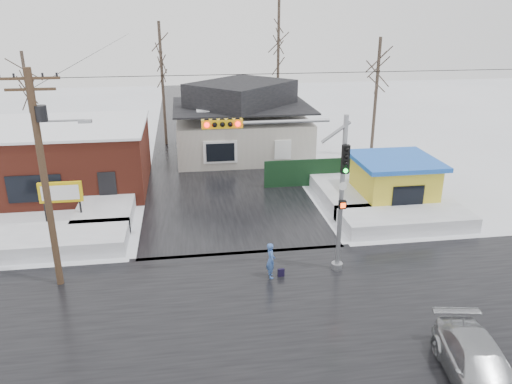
{
  "coord_description": "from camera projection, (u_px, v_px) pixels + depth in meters",
  "views": [
    {
      "loc": [
        -2.49,
        -16.02,
        11.07
      ],
      "look_at": [
        0.68,
        5.37,
        3.0
      ],
      "focal_mm": 35.0,
      "sensor_mm": 36.0,
      "label": 1
    }
  ],
  "objects": [
    {
      "name": "snowbank_ne",
      "position": [
        405.0,
        219.0,
        26.65
      ],
      "size": [
        7.0,
        3.0,
        0.8
      ],
      "primitive_type": "cube",
      "color": "white",
      "rests_on": "ground"
    },
    {
      "name": "tree_far_left",
      "position": [
        160.0,
        48.0,
        39.83
      ],
      "size": [
        3.0,
        3.0,
        10.0
      ],
      "color": "#332821",
      "rests_on": "ground"
    },
    {
      "name": "snowbank_nside_e",
      "position": [
        341.0,
        189.0,
        31.0
      ],
      "size": [
        3.0,
        8.0,
        0.8
      ],
      "primitive_type": "cube",
      "color": "white",
      "rests_on": "ground"
    },
    {
      "name": "traffic_signal",
      "position": [
        306.0,
        175.0,
        20.56
      ],
      "size": [
        6.05,
        0.68,
        7.0
      ],
      "color": "gray",
      "rests_on": "ground"
    },
    {
      "name": "road_ew",
      "position": [
        259.0,
        315.0,
        19.06
      ],
      "size": [
        120.0,
        10.0,
        0.02
      ],
      "primitive_type": "cube",
      "color": "black",
      "rests_on": "ground"
    },
    {
      "name": "snowbank_nside_w",
      "position": [
        109.0,
        201.0,
        29.08
      ],
      "size": [
        3.0,
        8.0,
        0.8
      ],
      "primitive_type": "cube",
      "color": "white",
      "rests_on": "ground"
    },
    {
      "name": "tree_far_right",
      "position": [
        379.0,
        63.0,
        36.74
      ],
      "size": [
        3.0,
        3.0,
        9.0
      ],
      "color": "#332821",
      "rests_on": "ground"
    },
    {
      "name": "tree_far_mid",
      "position": [
        279.0,
        25.0,
        42.5
      ],
      "size": [
        3.0,
        3.0,
        12.0
      ],
      "color": "#332821",
      "rests_on": "ground"
    },
    {
      "name": "pedestrian",
      "position": [
        271.0,
        261.0,
        21.44
      ],
      "size": [
        0.41,
        0.6,
        1.61
      ],
      "primitive_type": "imported",
      "rotation": [
        0.0,
        0.0,
        1.61
      ],
      "color": "#3A5DA4",
      "rests_on": "ground"
    },
    {
      "name": "ground",
      "position": [
        259.0,
        315.0,
        19.06
      ],
      "size": [
        120.0,
        120.0,
        0.0
      ],
      "primitive_type": "plane",
      "color": "white",
      "rests_on": "ground"
    },
    {
      "name": "snowbank_nw",
      "position": [
        54.0,
        241.0,
        24.17
      ],
      "size": [
        7.0,
        3.0,
        0.8
      ],
      "primitive_type": "cube",
      "color": "white",
      "rests_on": "ground"
    },
    {
      "name": "kiosk",
      "position": [
        394.0,
        182.0,
        29.12
      ],
      "size": [
        4.6,
        4.6,
        2.88
      ],
      "color": "yellow",
      "rests_on": "ground"
    },
    {
      "name": "fence",
      "position": [
        325.0,
        172.0,
        32.61
      ],
      "size": [
        8.0,
        0.12,
        1.8
      ],
      "primitive_type": "cube",
      "color": "black",
      "rests_on": "ground"
    },
    {
      "name": "tree_far_west",
      "position": [
        25.0,
        74.0,
        37.15
      ],
      "size": [
        3.0,
        3.0,
        8.0
      ],
      "color": "#332821",
      "rests_on": "ground"
    },
    {
      "name": "car",
      "position": [
        480.0,
        368.0,
        15.27
      ],
      "size": [
        2.65,
        4.92,
        1.35
      ],
      "primitive_type": "imported",
      "rotation": [
        0.0,
        0.0,
        -0.17
      ],
      "color": "#A5A7AC",
      "rests_on": "ground"
    },
    {
      "name": "road_ns",
      "position": [
        259.0,
        315.0,
        19.06
      ],
      "size": [
        10.0,
        120.0,
        0.02
      ],
      "primitive_type": "cube",
      "color": "black",
      "rests_on": "ground"
    },
    {
      "name": "marquee_sign",
      "position": [
        61.0,
        194.0,
        25.95
      ],
      "size": [
        2.2,
        0.21,
        2.55
      ],
      "color": "black",
      "rests_on": "ground"
    },
    {
      "name": "shopping_bag",
      "position": [
        281.0,
        273.0,
        21.7
      ],
      "size": [
        0.29,
        0.15,
        0.35
      ],
      "primitive_type": "cube",
      "rotation": [
        0.0,
        0.0,
        0.11
      ],
      "color": "black",
      "rests_on": "ground"
    },
    {
      "name": "brick_building",
      "position": [
        50.0,
        157.0,
        31.65
      ],
      "size": [
        12.2,
        8.2,
        4.12
      ],
      "color": "maroon",
      "rests_on": "ground"
    },
    {
      "name": "house",
      "position": [
        241.0,
        122.0,
        38.81
      ],
      "size": [
        10.4,
        8.4,
        5.76
      ],
      "color": "beige",
      "rests_on": "ground"
    },
    {
      "name": "utility_pole",
      "position": [
        45.0,
        169.0,
        19.43
      ],
      "size": [
        3.15,
        0.44,
        9.0
      ],
      "color": "#382619",
      "rests_on": "ground"
    }
  ]
}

